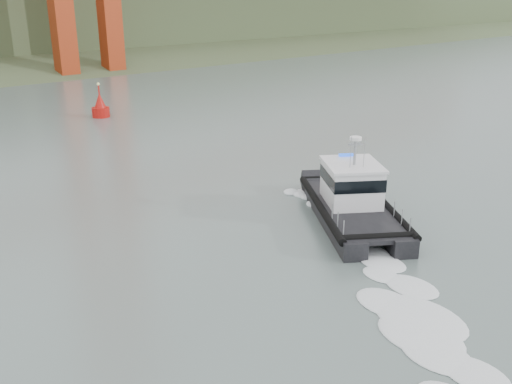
# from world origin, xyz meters

# --- Properties ---
(ground) EXTENTS (400.00, 400.00, 0.00)m
(ground) POSITION_xyz_m (0.00, 0.00, 0.00)
(ground) COLOR #51615D
(ground) RESTS_ON ground
(patrol_boat) EXTENTS (9.42, 11.52, 5.39)m
(patrol_boat) POSITION_xyz_m (7.51, 6.35, 1.35)
(patrol_boat) COLOR black
(patrol_boat) RESTS_ON ground
(nav_buoy) EXTENTS (1.91, 1.91, 3.98)m
(nav_buoy) POSITION_xyz_m (8.79, 43.73, 1.05)
(nav_buoy) COLOR #AB100B
(nav_buoy) RESTS_ON ground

